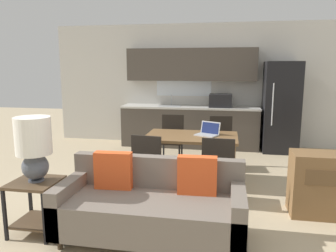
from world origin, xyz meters
TOP-DOWN VIEW (x-y plane):
  - ground_plane at (0.00, 0.00)m, footprint 20.00×20.00m
  - wall_back at (-0.00, 4.63)m, footprint 6.40×0.07m
  - kitchen_counter at (0.01, 4.33)m, footprint 3.01×0.65m
  - refrigerator at (1.90, 4.21)m, footprint 0.70×0.76m
  - dining_table at (0.29, 2.02)m, footprint 1.39×0.88m
  - couch at (0.09, 0.25)m, footprint 1.86×0.80m
  - side_table at (-1.13, 0.13)m, footprint 0.48×0.48m
  - table_lamp at (-1.12, 0.13)m, footprint 0.36×0.36m
  - dining_chair_far_right at (0.73, 2.85)m, footprint 0.47×0.47m
  - dining_chair_far_left at (-0.15, 2.86)m, footprint 0.43×0.43m
  - dining_chair_near_right at (0.73, 1.20)m, footprint 0.44×0.44m
  - dining_chair_near_left at (-0.16, 1.20)m, footprint 0.47×0.47m
  - laptop at (0.54, 2.09)m, footprint 0.40×0.37m

SIDE VIEW (x-z plane):
  - ground_plane at x=0.00m, z-range 0.00..0.00m
  - couch at x=0.09m, z-range -0.09..0.76m
  - side_table at x=-1.13m, z-range 0.10..0.67m
  - dining_chair_far_right at x=0.73m, z-range 0.05..0.94m
  - dining_chair_far_left at x=-0.15m, z-range 0.05..0.94m
  - dining_chair_near_right at x=0.73m, z-range 0.05..0.94m
  - dining_chair_near_left at x=-0.16m, z-range 0.05..0.94m
  - dining_table at x=0.29m, z-range 0.30..1.02m
  - laptop at x=0.54m, z-range 0.67..0.87m
  - kitchen_counter at x=0.01m, z-range -0.23..1.92m
  - refrigerator at x=1.90m, z-range 0.00..1.86m
  - table_lamp at x=-1.12m, z-range 0.62..1.30m
  - wall_back at x=0.00m, z-range 0.00..2.70m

